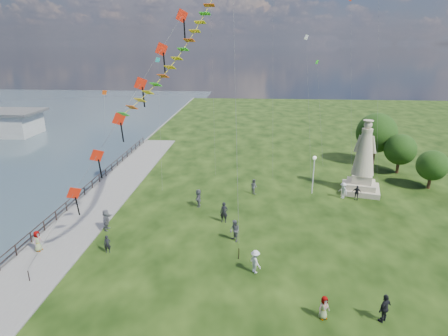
# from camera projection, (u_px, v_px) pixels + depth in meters

# --- Properties ---
(waterfront) EXTENTS (200.00, 200.00, 1.51)m
(waterfront) POSITION_uv_depth(u_px,v_px,m) (73.00, 217.00, 34.93)
(waterfront) COLOR #354950
(waterfront) RESTS_ON ground
(statue) EXTENTS (4.72, 4.72, 7.89)m
(statue) POSITION_uv_depth(u_px,v_px,m) (363.00, 166.00, 39.97)
(statue) COLOR tan
(statue) RESTS_ON ground
(lamppost) EXTENTS (0.39, 0.39, 4.21)m
(lamppost) POSITION_uv_depth(u_px,v_px,m) (314.00, 167.00, 39.45)
(lamppost) COLOR silver
(lamppost) RESTS_ON ground
(tree_row) EXTENTS (7.74, 13.21, 6.84)m
(tree_row) POSITION_uv_depth(u_px,v_px,m) (390.00, 141.00, 47.04)
(tree_row) COLOR #382314
(tree_row) RESTS_ON ground
(person_0) EXTENTS (0.60, 0.47, 1.44)m
(person_0) POSITION_uv_depth(u_px,v_px,m) (107.00, 244.00, 28.71)
(person_0) COLOR black
(person_0) RESTS_ON ground
(person_1) EXTENTS (0.96, 1.06, 1.85)m
(person_1) POSITION_uv_depth(u_px,v_px,m) (235.00, 231.00, 30.33)
(person_1) COLOR #595960
(person_1) RESTS_ON ground
(person_2) EXTENTS (1.12, 1.24, 1.72)m
(person_2) POSITION_uv_depth(u_px,v_px,m) (255.00, 262.00, 26.17)
(person_2) COLOR silver
(person_2) RESTS_ON ground
(person_3) EXTENTS (1.17, 1.11, 1.82)m
(person_3) POSITION_uv_depth(u_px,v_px,m) (385.00, 308.00, 21.48)
(person_3) COLOR black
(person_3) RESTS_ON ground
(person_4) EXTENTS (0.84, 0.72, 1.47)m
(person_4) POSITION_uv_depth(u_px,v_px,m) (324.00, 308.00, 21.78)
(person_4) COLOR #595960
(person_4) RESTS_ON ground
(person_5) EXTENTS (0.87, 1.81, 1.90)m
(person_5) POSITION_uv_depth(u_px,v_px,m) (106.00, 220.00, 32.20)
(person_5) COLOR #595960
(person_5) RESTS_ON ground
(person_6) EXTENTS (0.72, 0.49, 1.90)m
(person_6) POSITION_uv_depth(u_px,v_px,m) (224.00, 212.00, 33.59)
(person_6) COLOR black
(person_6) RESTS_ON ground
(person_7) EXTENTS (0.86, 0.93, 1.63)m
(person_7) POSITION_uv_depth(u_px,v_px,m) (254.00, 186.00, 40.08)
(person_7) COLOR #595960
(person_7) RESTS_ON ground
(person_8) EXTENTS (1.07, 1.25, 1.72)m
(person_8) POSITION_uv_depth(u_px,v_px,m) (343.00, 190.00, 38.86)
(person_8) COLOR silver
(person_8) RESTS_ON ground
(person_9) EXTENTS (0.99, 0.69, 1.54)m
(person_9) POSITION_uv_depth(u_px,v_px,m) (357.00, 193.00, 38.55)
(person_9) COLOR black
(person_9) RESTS_ON ground
(person_10) EXTENTS (0.61, 0.87, 1.66)m
(person_10) POSITION_uv_depth(u_px,v_px,m) (38.00, 242.00, 28.79)
(person_10) COLOR #595960
(person_10) RESTS_ON ground
(person_11) EXTENTS (0.85, 1.71, 1.79)m
(person_11) POSITION_uv_depth(u_px,v_px,m) (198.00, 198.00, 36.92)
(person_11) COLOR #595960
(person_11) RESTS_ON ground
(red_kite_train) EXTENTS (9.83, 9.35, 17.83)m
(red_kite_train) POSITION_uv_depth(u_px,v_px,m) (128.00, 107.00, 26.71)
(red_kite_train) COLOR black
(red_kite_train) RESTS_ON ground
(small_kites) EXTENTS (30.89, 16.35, 31.33)m
(small_kites) POSITION_uv_depth(u_px,v_px,m) (267.00, 44.00, 42.28)
(small_kites) COLOR #1CA4AD
(small_kites) RESTS_ON ground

